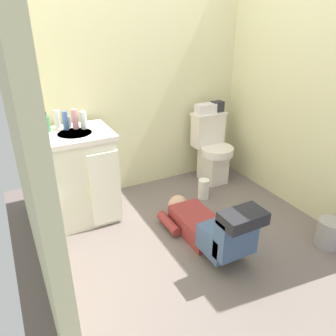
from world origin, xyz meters
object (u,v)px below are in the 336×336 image
(faucet, at_px, (70,122))
(person_plumber, at_px, (209,227))
(toiletry_bag, at_px, (217,106))
(toilet, at_px, (212,149))
(bottle_white, at_px, (57,119))
(bottle_pink, at_px, (75,119))
(vanity_cabinet, at_px, (80,176))
(bottle_clear, at_px, (84,120))
(paper_towel_roll, at_px, (204,189))
(trash_can, at_px, (329,233))
(bottle_blue, at_px, (65,121))
(tissue_box, at_px, (206,109))
(soap_dispenser, at_px, (46,124))

(faucet, distance_m, person_plumber, 1.47)
(toiletry_bag, bearing_deg, person_plumber, -126.35)
(toilet, xyz_separation_m, bottle_white, (-1.56, 0.07, 0.53))
(person_plumber, bearing_deg, bottle_pink, 127.36)
(faucet, height_order, bottle_white, bottle_white)
(faucet, xyz_separation_m, person_plumber, (0.78, -1.03, -0.69))
(vanity_cabinet, bearing_deg, bottle_white, 121.32)
(vanity_cabinet, height_order, toiletry_bag, toiletry_bag)
(bottle_clear, xyz_separation_m, paper_towel_roll, (1.06, -0.29, -0.79))
(vanity_cabinet, bearing_deg, trash_can, -39.27)
(toilet, distance_m, bottle_blue, 1.59)
(vanity_cabinet, distance_m, paper_towel_roll, 1.22)
(tissue_box, bearing_deg, bottle_white, -179.31)
(paper_towel_roll, bearing_deg, bottle_pink, 164.10)
(faucet, distance_m, bottle_blue, 0.06)
(bottle_blue, height_order, bottle_clear, bottle_blue)
(faucet, xyz_separation_m, toiletry_bag, (1.56, 0.04, -0.06))
(toilet, xyz_separation_m, soap_dispenser, (-1.65, 0.03, 0.52))
(soap_dispenser, distance_m, bottle_white, 0.10)
(vanity_cabinet, xyz_separation_m, tissue_box, (1.41, 0.18, 0.38))
(faucet, relative_size, bottle_pink, 0.59)
(vanity_cabinet, bearing_deg, tissue_box, 7.35)
(vanity_cabinet, distance_m, tissue_box, 1.47)
(tissue_box, bearing_deg, person_plumber, -120.75)
(vanity_cabinet, distance_m, bottle_clear, 0.49)
(bottle_blue, xyz_separation_m, paper_towel_roll, (1.20, -0.33, -0.80))
(faucet, bearing_deg, toilet, -2.14)
(bottle_pink, distance_m, trash_can, 2.28)
(person_plumber, bearing_deg, paper_towel_roll, 59.97)
(faucet, distance_m, toiletry_bag, 1.57)
(toilet, distance_m, bottle_clear, 1.46)
(tissue_box, height_order, trash_can, tissue_box)
(bottle_clear, bearing_deg, bottle_pink, 156.49)
(tissue_box, xyz_separation_m, trash_can, (0.22, -1.51, -0.68))
(bottle_pink, distance_m, paper_towel_roll, 1.42)
(person_plumber, distance_m, paper_towel_roll, 0.76)
(vanity_cabinet, relative_size, person_plumber, 0.77)
(person_plumber, height_order, soap_dispenser, soap_dispenser)
(person_plumber, xyz_separation_m, bottle_pink, (-0.74, 0.97, 0.73))
(bottle_blue, bearing_deg, faucet, 45.97)
(toiletry_bag, height_order, paper_towel_roll, toiletry_bag)
(bottle_white, xyz_separation_m, paper_towel_roll, (1.26, -0.39, -0.80))
(bottle_clear, distance_m, trash_can, 2.21)
(soap_dispenser, distance_m, paper_towel_roll, 1.60)
(bottle_blue, bearing_deg, paper_towel_roll, -15.47)
(vanity_cabinet, distance_m, toiletry_bag, 1.62)
(soap_dispenser, height_order, paper_towel_roll, soap_dispenser)
(person_plumber, relative_size, tissue_box, 4.84)
(person_plumber, height_order, bottle_blue, bottle_blue)
(toilet, height_order, tissue_box, tissue_box)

